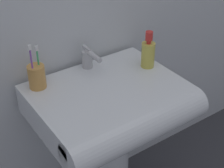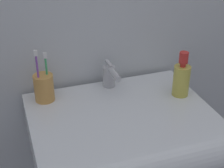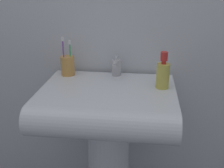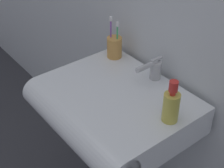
{
  "view_description": "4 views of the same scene",
  "coord_description": "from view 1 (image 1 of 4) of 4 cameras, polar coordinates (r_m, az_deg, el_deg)",
  "views": [
    {
      "loc": [
        -0.64,
        -0.97,
        1.55
      ],
      "look_at": [
        0.01,
        -0.03,
        0.81
      ],
      "focal_mm": 55.0,
      "sensor_mm": 36.0,
      "label": 1
    },
    {
      "loc": [
        -0.34,
        -0.9,
        1.43
      ],
      "look_at": [
        -0.03,
        0.01,
        0.89
      ],
      "focal_mm": 55.0,
      "sensor_mm": 36.0,
      "label": 2
    },
    {
      "loc": [
        0.16,
        -1.17,
        1.26
      ],
      "look_at": [
        0.02,
        -0.01,
        0.81
      ],
      "focal_mm": 45.0,
      "sensor_mm": 36.0,
      "label": 3
    },
    {
      "loc": [
        0.85,
        -0.71,
        1.6
      ],
      "look_at": [
        -0.02,
        -0.02,
        0.82
      ],
      "focal_mm": 55.0,
      "sensor_mm": 36.0,
      "label": 4
    }
  ],
  "objects": [
    {
      "name": "soap_bottle",
      "position": [
        1.51,
        6.01,
        5.14
      ],
      "size": [
        0.06,
        0.06,
        0.17
      ],
      "color": "gold",
      "rests_on": "sink_basin"
    },
    {
      "name": "sink_basin",
      "position": [
        1.39,
        0.21,
        -3.57
      ],
      "size": [
        0.61,
        0.5,
        0.13
      ],
      "color": "white",
      "rests_on": "sink_pedestal"
    },
    {
      "name": "sink_pedestal",
      "position": [
        1.69,
        -0.81,
        -13.49
      ],
      "size": [
        0.2,
        0.2,
        0.66
      ],
      "primitive_type": "cylinder",
      "color": "white",
      "rests_on": "ground"
    },
    {
      "name": "toothbrush_cup",
      "position": [
        1.39,
        -12.4,
        1.28
      ],
      "size": [
        0.07,
        0.07,
        0.2
      ],
      "color": "#D19347",
      "rests_on": "sink_basin"
    },
    {
      "name": "faucet",
      "position": [
        1.49,
        -3.94,
        4.32
      ],
      "size": [
        0.05,
        0.13,
        0.1
      ],
      "color": "#B7B7BC",
      "rests_on": "sink_basin"
    }
  ]
}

